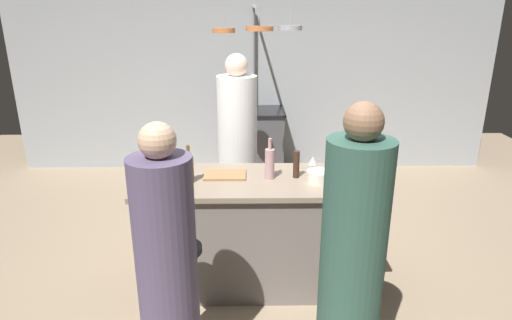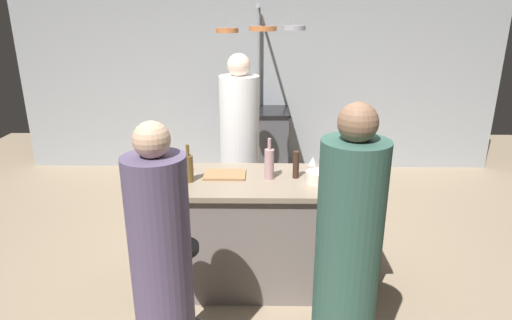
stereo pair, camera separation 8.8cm
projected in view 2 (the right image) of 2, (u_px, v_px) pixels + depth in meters
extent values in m
plane|color=gray|center=(256.00, 280.00, 3.61)|extent=(9.00, 9.00, 0.00)
cube|color=#9EA3A8|center=(259.00, 74.00, 5.89)|extent=(6.40, 0.16, 2.60)
cube|color=slate|center=(256.00, 234.00, 3.47)|extent=(1.72, 0.66, 0.86)
cube|color=gray|center=(256.00, 181.00, 3.33)|extent=(1.80, 0.72, 0.04)
cube|color=#47474C|center=(258.00, 144.00, 5.79)|extent=(0.76, 0.60, 0.86)
cube|color=black|center=(258.00, 111.00, 5.65)|extent=(0.80, 0.64, 0.03)
cylinder|color=white|center=(240.00, 157.00, 4.21)|extent=(0.37, 0.37, 1.55)
sphere|color=beige|center=(239.00, 65.00, 3.93)|extent=(0.21, 0.21, 0.21)
cylinder|color=#4C4C51|center=(338.00, 293.00, 2.91)|extent=(0.06, 0.06, 0.62)
cylinder|color=black|center=(341.00, 249.00, 2.81)|extent=(0.26, 0.26, 0.04)
cylinder|color=#33594C|center=(346.00, 270.00, 2.42)|extent=(0.36, 0.36, 1.50)
sphere|color=#8C664C|center=(358.00, 122.00, 2.15)|extent=(0.20, 0.20, 0.20)
cylinder|color=#4C4C51|center=(182.00, 291.00, 2.93)|extent=(0.06, 0.06, 0.62)
cylinder|color=black|center=(179.00, 248.00, 2.82)|extent=(0.26, 0.26, 0.04)
cylinder|color=#594C6B|center=(163.00, 276.00, 2.44)|extent=(0.34, 0.34, 1.41)
sphere|color=#D8AD8C|center=(152.00, 140.00, 2.18)|extent=(0.19, 0.19, 0.19)
cylinder|color=gray|center=(259.00, 92.00, 5.82)|extent=(0.04, 0.04, 2.15)
cylinder|color=gray|center=(258.00, 6.00, 4.74)|extent=(0.04, 1.53, 0.04)
cylinder|color=#B26638|center=(227.00, 30.00, 4.28)|extent=(0.22, 0.22, 0.04)
cylinder|color=gray|center=(226.00, 18.00, 4.20)|extent=(0.01, 0.01, 0.23)
cylinder|color=#B26638|center=(263.00, 28.00, 4.22)|extent=(0.27, 0.27, 0.04)
cylinder|color=gray|center=(263.00, 17.00, 4.19)|extent=(0.01, 0.01, 0.21)
cylinder|color=gray|center=(294.00, 28.00, 4.25)|extent=(0.23, 0.23, 0.04)
cylinder|color=gray|center=(294.00, 17.00, 4.19)|extent=(0.01, 0.01, 0.20)
cube|color=#997047|center=(225.00, 175.00, 3.38)|extent=(0.32, 0.22, 0.02)
cylinder|color=#382319|center=(296.00, 165.00, 3.31)|extent=(0.05, 0.05, 0.21)
cylinder|color=brown|center=(188.00, 169.00, 3.24)|extent=(0.07, 0.07, 0.20)
cylinder|color=brown|center=(187.00, 150.00, 3.19)|extent=(0.03, 0.03, 0.08)
cylinder|color=#193D23|center=(156.00, 155.00, 3.51)|extent=(0.07, 0.07, 0.22)
cylinder|color=#193D23|center=(155.00, 137.00, 3.46)|extent=(0.03, 0.03, 0.08)
cylinder|color=#B78C8E|center=(269.00, 164.00, 3.29)|extent=(0.07, 0.07, 0.23)
cylinder|color=#B78C8E|center=(269.00, 144.00, 3.24)|extent=(0.03, 0.03, 0.08)
cylinder|color=#143319|center=(339.00, 171.00, 3.15)|extent=(0.07, 0.07, 0.24)
cylinder|color=#143319|center=(340.00, 149.00, 3.09)|extent=(0.03, 0.03, 0.08)
cylinder|color=silver|center=(312.00, 174.00, 3.40)|extent=(0.06, 0.06, 0.01)
cylinder|color=silver|center=(312.00, 170.00, 3.39)|extent=(0.01, 0.01, 0.07)
cone|color=silver|center=(313.00, 161.00, 3.36)|extent=(0.07, 0.07, 0.06)
cylinder|color=silver|center=(345.00, 179.00, 3.31)|extent=(0.06, 0.06, 0.01)
cylinder|color=silver|center=(345.00, 174.00, 3.29)|extent=(0.01, 0.01, 0.07)
cone|color=silver|center=(346.00, 165.00, 3.27)|extent=(0.07, 0.07, 0.06)
cylinder|color=#B7B7BC|center=(159.00, 179.00, 3.22)|extent=(0.16, 0.16, 0.07)
cylinder|color=#334C6B|center=(181.00, 167.00, 3.46)|extent=(0.15, 0.15, 0.08)
cylinder|color=silver|center=(318.00, 177.00, 3.24)|extent=(0.18, 0.18, 0.08)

